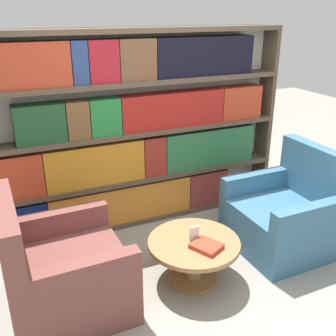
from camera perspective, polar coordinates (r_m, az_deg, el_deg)
The scene contains 7 objects.
ground_plane at distance 3.53m, azimuth 5.78°, elevation -17.11°, with size 14.00×14.00×0.00m, color gray.
bookshelf at distance 4.17m, azimuth -4.04°, elevation 5.14°, with size 3.09×0.30×2.06m.
armchair_left at distance 3.26m, azimuth -15.19°, elevation -14.49°, with size 0.91×0.93×0.99m.
armchair_right at distance 4.08m, azimuth 16.75°, elevation -6.68°, with size 0.90×0.92×0.99m.
coffee_table at distance 3.46m, azimuth 3.74°, elevation -12.07°, with size 0.79×0.79×0.39m.
table_sign at distance 3.37m, azimuth 3.81°, elevation -9.70°, with size 0.09×0.06×0.14m.
stray_book at distance 3.31m, azimuth 5.59°, elevation -11.22°, with size 0.28×0.29×0.04m.
Camera 1 is at (-1.43, -2.33, 2.22)m, focal length 42.00 mm.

